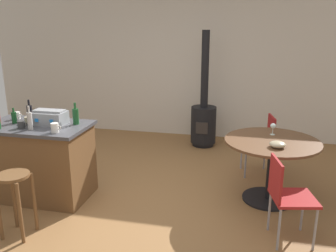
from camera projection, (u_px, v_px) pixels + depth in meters
The scene contains 19 objects.
ground_plane at pixel (148, 208), 4.15m from camera, with size 8.80×8.80×0.00m, color olive.
back_wall at pixel (191, 65), 6.59m from camera, with size 8.00×0.10×2.70m, color beige.
kitchen_island at pixel (39, 161), 4.34m from camera, with size 1.25×0.74×0.92m.
wooden_stool at pixel (15, 192), 3.51m from camera, with size 0.32×0.32×0.67m.
dining_table at pixel (271, 154), 4.20m from camera, with size 1.11×1.11×0.77m.
folding_chair_near at pixel (287, 194), 3.41m from camera, with size 0.48×0.48×0.86m.
folding_chair_far at pixel (262, 140), 4.99m from camera, with size 0.47×0.47×0.86m.
wood_stove at pixel (204, 118), 6.18m from camera, with size 0.44×0.45×1.99m.
toolbox at pixel (50, 117), 4.22m from camera, with size 0.38×0.26×0.18m.
bottle_0 at pixel (14, 117), 4.27m from camera, with size 0.06×0.06×0.19m.
bottle_2 at pixel (30, 120), 4.01m from camera, with size 0.06×0.06×0.27m.
bottle_4 at pixel (76, 116), 4.21m from camera, with size 0.07×0.07×0.26m.
bottle_5 at pixel (30, 112), 4.38m from camera, with size 0.07×0.07×0.26m.
cup_0 at pixel (55, 128), 3.91m from camera, with size 0.12×0.08×0.11m.
cup_1 at pixel (22, 124), 4.07m from camera, with size 0.12×0.09×0.09m.
cup_2 at pixel (17, 115), 4.46m from camera, with size 0.12×0.08×0.09m.
cup_3 at pixel (28, 120), 4.26m from camera, with size 0.11×0.07×0.08m.
wine_glass at pixel (273, 126), 4.34m from camera, with size 0.07×0.07×0.14m.
serving_bowl at pixel (277, 144), 3.90m from camera, with size 0.18×0.18×0.07m, color tan.
Camera 1 is at (1.05, -3.58, 2.08)m, focal length 37.87 mm.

